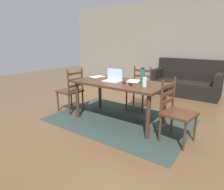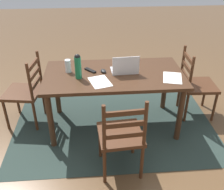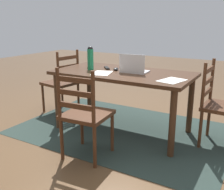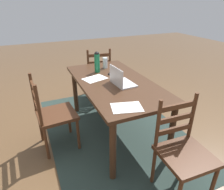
{
  "view_description": "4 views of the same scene",
  "coord_description": "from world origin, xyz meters",
  "views": [
    {
      "loc": [
        1.87,
        -2.9,
        1.49
      ],
      "look_at": [
        -0.14,
        -0.05,
        0.5
      ],
      "focal_mm": 30.44,
      "sensor_mm": 36.0,
      "label": 1
    },
    {
      "loc": [
        0.25,
        2.84,
        2.16
      ],
      "look_at": [
        0.03,
        0.12,
        0.54
      ],
      "focal_mm": 42.14,
      "sensor_mm": 36.0,
      "label": 2
    },
    {
      "loc": [
        -1.49,
        2.83,
        1.38
      ],
      "look_at": [
        0.09,
        0.11,
        0.48
      ],
      "focal_mm": 42.63,
      "sensor_mm": 36.0,
      "label": 3
    },
    {
      "loc": [
        -2.14,
        0.97,
        1.71
      ],
      "look_at": [
        -0.13,
        0.09,
        0.64
      ],
      "focal_mm": 31.74,
      "sensor_mm": 36.0,
      "label": 4
    }
  ],
  "objects": [
    {
      "name": "drinking_glass",
      "position": [
        0.55,
        -0.09,
        0.84
      ],
      "size": [
        0.07,
        0.07,
        0.16
      ],
      "primitive_type": "cylinder",
      "color": "silver",
      "rests_on": "dining_table"
    },
    {
      "name": "paper_stack_right",
      "position": [
        -0.67,
        0.17,
        0.76
      ],
      "size": [
        0.28,
        0.34,
        0.0
      ],
      "primitive_type": "cube",
      "rotation": [
        0.0,
        0.0,
        -0.25
      ],
      "color": "white",
      "rests_on": "dining_table"
    },
    {
      "name": "chair_right_near",
      "position": [
        1.13,
        -0.17,
        0.46
      ],
      "size": [
        0.5,
        0.5,
        0.95
      ],
      "color": "#4C2B19",
      "rests_on": "ground"
    },
    {
      "name": "tv_remote",
      "position": [
        0.28,
        -0.09,
        0.77
      ],
      "size": [
        0.14,
        0.16,
        0.02
      ],
      "primitive_type": "cube",
      "rotation": [
        0.0,
        0.0,
        0.72
      ],
      "color": "black",
      "rests_on": "dining_table"
    },
    {
      "name": "chair_far_head",
      "position": [
        -0.0,
        0.81,
        0.46
      ],
      "size": [
        0.47,
        0.47,
        0.95
      ],
      "color": "#4C2B19",
      "rests_on": "ground"
    },
    {
      "name": "paper_stack_left",
      "position": [
        0.18,
        0.2,
        0.76
      ],
      "size": [
        0.29,
        0.34,
        0.0
      ],
      "primitive_type": "cube",
      "rotation": [
        0.0,
        0.0,
        0.29
      ],
      "color": "white",
      "rests_on": "dining_table"
    },
    {
      "name": "chair_left_near",
      "position": [
        -1.13,
        -0.18,
        0.46
      ],
      "size": [
        0.46,
        0.46,
        0.95
      ],
      "color": "#4C2B19",
      "rests_on": "ground"
    },
    {
      "name": "laptop",
      "position": [
        -0.13,
        -0.02,
        0.82
      ],
      "size": [
        0.33,
        0.24,
        0.23
      ],
      "color": "silver",
      "rests_on": "dining_table"
    },
    {
      "name": "dining_table",
      "position": [
        0.0,
        0.0,
        0.67
      ],
      "size": [
        1.68,
        0.87,
        0.76
      ],
      "color": "#422819",
      "rests_on": "ground"
    },
    {
      "name": "water_bottle",
      "position": [
        0.42,
        0.08,
        0.92
      ],
      "size": [
        0.08,
        0.08,
        0.3
      ],
      "color": "#197247",
      "rests_on": "dining_table"
    },
    {
      "name": "computer_mouse",
      "position": [
        0.12,
        -0.05,
        0.78
      ],
      "size": [
        0.09,
        0.11,
        0.03
      ],
      "primitive_type": "ellipsoid",
      "rotation": [
        0.0,
        0.0,
        0.29
      ],
      "color": "black",
      "rests_on": "dining_table"
    },
    {
      "name": "area_rug",
      "position": [
        0.0,
        0.0,
        0.0
      ],
      "size": [
        2.62,
        1.78,
        0.01
      ],
      "primitive_type": "cube",
      "color": "#283833",
      "rests_on": "ground"
    },
    {
      "name": "ground_plane",
      "position": [
        0.0,
        0.0,
        0.0
      ],
      "size": [
        14.0,
        14.0,
        0.0
      ],
      "primitive_type": "plane",
      "color": "brown"
    }
  ]
}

